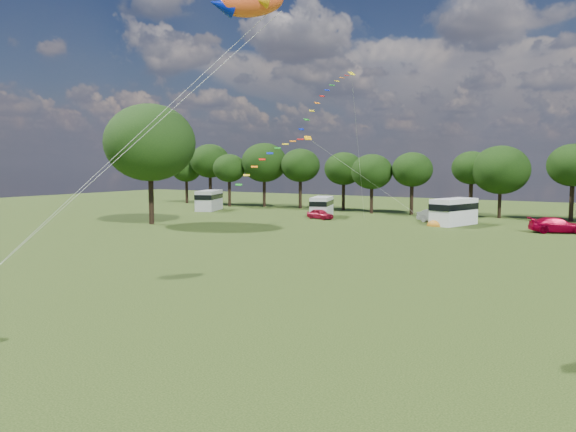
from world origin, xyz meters
The scene contains 13 objects.
ground_plane centered at (0.00, 0.00, 0.00)m, with size 180.00×180.00×0.00m, color black.
tree_line centered at (5.30, 54.99, 6.35)m, with size 102.98×10.98×10.27m.
big_tree centered at (-30.00, 28.00, 9.02)m, with size 10.00×10.00×13.28m.
car_a centered at (-16.66, 42.85, 0.61)m, with size 1.44×3.65×1.22m, color #A9122C.
car_b centered at (-3.13, 46.11, 0.78)m, with size 1.66×4.43×1.56m, color gray.
car_c centered at (9.51, 42.87, 0.76)m, with size 2.12×5.05×1.51m, color #9D0021.
campervan_a centered at (-36.35, 45.77, 1.54)m, with size 4.51×6.35×2.86m.
campervan_b centered at (-17.84, 45.50, 1.36)m, with size 3.64×5.59×2.53m.
campervan_c centered at (-1.01, 44.68, 1.56)m, with size 4.19×6.42×2.91m.
tent_orange centered at (-2.17, 43.08, 0.02)m, with size 2.55×2.79×1.99m.
fish_kite centered at (2.30, 1.14, 13.05)m, with size 2.55×3.17×1.75m.
streamer_kite_a centered at (-9.18, 30.83, 13.55)m, with size 3.24×5.62×5.77m.
streamer_kite_b centered at (-7.50, 19.06, 7.62)m, with size 4.23×4.61×3.77m.
Camera 1 is at (15.35, -17.18, 6.79)m, focal length 35.00 mm.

